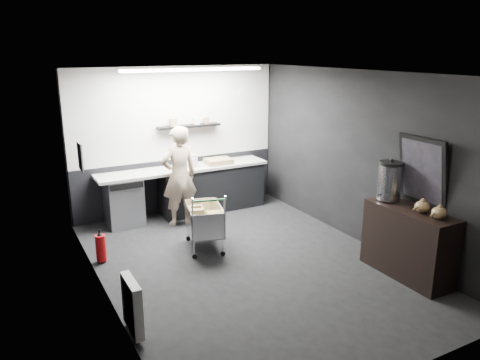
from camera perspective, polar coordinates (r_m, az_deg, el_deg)
floor at (r=6.87m, az=1.04°, el=-10.21°), size 5.50×5.50×0.00m
ceiling at (r=6.18m, az=1.17°, el=12.90°), size 5.50×5.50×0.00m
wall_back at (r=8.83m, az=-7.71°, el=4.83°), size 5.50×0.00×5.50m
wall_front at (r=4.34m, az=19.36°, el=-7.70°), size 5.50×0.00×5.50m
wall_left at (r=5.72m, az=-16.65°, el=-1.79°), size 0.00×5.50×5.50m
wall_right at (r=7.55m, az=14.47°, el=2.58°), size 0.00×5.50×5.50m
kitchen_wall_panel at (r=8.73m, az=-7.79°, el=8.03°), size 3.95×0.02×1.70m
dado_panel at (r=9.01m, az=-7.47°, el=-0.50°), size 3.95×0.02×1.00m
floating_shelf at (r=8.73m, az=-6.24°, el=6.56°), size 1.20×0.22×0.04m
wall_clock at (r=9.27m, az=0.42°, el=10.49°), size 0.20×0.03×0.20m
poster at (r=6.91m, az=-18.90°, el=2.73°), size 0.02×0.30×0.40m
poster_red_band at (r=6.90m, az=-18.91°, el=3.30°), size 0.02×0.22×0.10m
radiator at (r=5.32m, az=-13.01°, el=-14.69°), size 0.10×0.50×0.60m
ceiling_strip at (r=7.84m, az=-5.67°, el=13.24°), size 2.40×0.20×0.04m
prep_counter at (r=8.79m, az=-5.91°, el=-1.16°), size 3.20×0.61×0.90m
person at (r=8.13m, az=-7.41°, el=0.47°), size 0.66×0.44×1.76m
shopping_cart at (r=7.23m, az=-4.39°, el=-5.03°), size 0.70×0.98×0.94m
sideboard at (r=6.74m, az=19.79°, el=-6.10°), size 0.55×1.28×1.91m
fire_extinguisher at (r=7.12m, az=-16.61°, el=-7.83°), size 0.15×0.15×0.49m
cardboard_box at (r=8.83m, az=-2.63°, el=2.29°), size 0.50×0.39×0.10m
pink_tub at (r=8.65m, az=-5.95°, el=2.38°), size 0.23×0.23×0.23m
white_container at (r=8.59m, az=-6.21°, el=2.10°), size 0.24×0.22×0.18m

